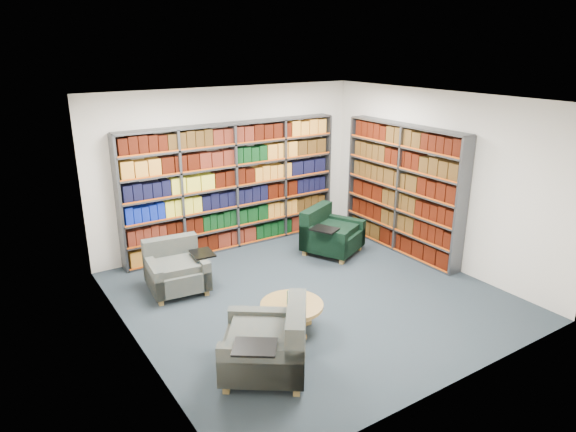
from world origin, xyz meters
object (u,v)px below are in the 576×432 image
chair_green_right (328,235)px  chair_teal_front (272,347)px  coffee_table (292,309)px  chair_teal_left (176,270)px

chair_green_right → chair_teal_front: bearing=-137.1°
chair_teal_front → coffee_table: 0.92m
coffee_table → chair_teal_left: bearing=112.5°
chair_teal_front → coffee_table: chair_teal_front is taller
chair_teal_left → chair_teal_front: size_ratio=0.80×
chair_green_right → coffee_table: size_ratio=1.45×
chair_teal_left → chair_teal_front: bearing=-87.2°
chair_green_right → coffee_table: 2.68m
chair_teal_left → chair_green_right: (2.76, -0.09, 0.02)m
chair_green_right → chair_teal_front: size_ratio=0.92×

